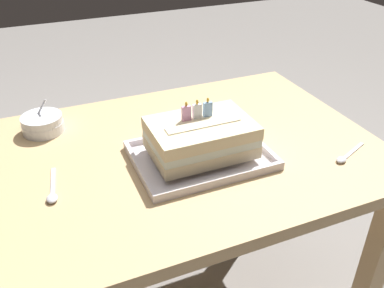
{
  "coord_description": "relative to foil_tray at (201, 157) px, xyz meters",
  "views": [
    {
      "loc": [
        -0.36,
        -0.92,
        1.31
      ],
      "look_at": [
        0.01,
        -0.03,
        0.71
      ],
      "focal_mm": 38.93,
      "sensor_mm": 36.0,
      "label": 1
    }
  ],
  "objects": [
    {
      "name": "foil_tray",
      "position": [
        0.0,
        0.0,
        0.0
      ],
      "size": [
        0.35,
        0.26,
        0.02
      ],
      "color": "silver",
      "rests_on": "dining_table"
    },
    {
      "name": "serving_spoon_by_bowls",
      "position": [
        0.36,
        -0.15,
        -0.0
      ],
      "size": [
        0.14,
        0.07,
        0.01
      ],
      "color": "silver",
      "rests_on": "dining_table"
    },
    {
      "name": "dining_table",
      "position": [
        -0.02,
        0.07,
        -0.1
      ],
      "size": [
        1.09,
        0.77,
        0.68
      ],
      "color": "tan",
      "rests_on": "ground_plane"
    },
    {
      "name": "birthday_cake",
      "position": [
        0.0,
        0.0,
        0.06
      ],
      "size": [
        0.26,
        0.18,
        0.14
      ],
      "color": "beige",
      "rests_on": "foil_tray"
    },
    {
      "name": "serving_spoon_near_tray",
      "position": [
        -0.39,
        -0.01,
        -0.0
      ],
      "size": [
        0.04,
        0.15,
        0.01
      ],
      "color": "silver",
      "rests_on": "dining_table"
    },
    {
      "name": "bowl_stack",
      "position": [
        -0.37,
        0.32,
        0.02
      ],
      "size": [
        0.12,
        0.12,
        0.09
      ],
      "color": "white",
      "rests_on": "dining_table"
    }
  ]
}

